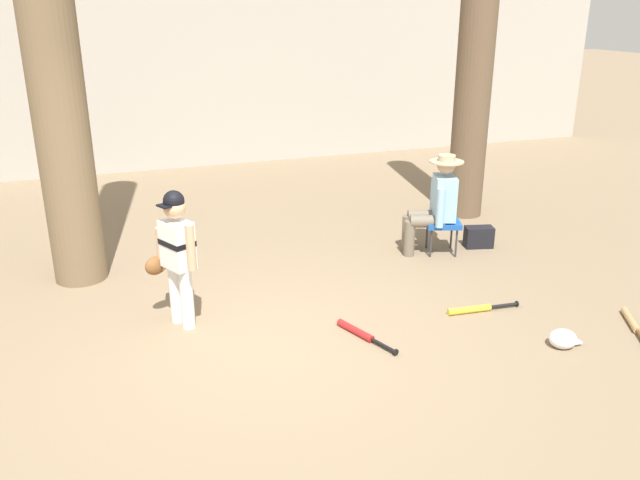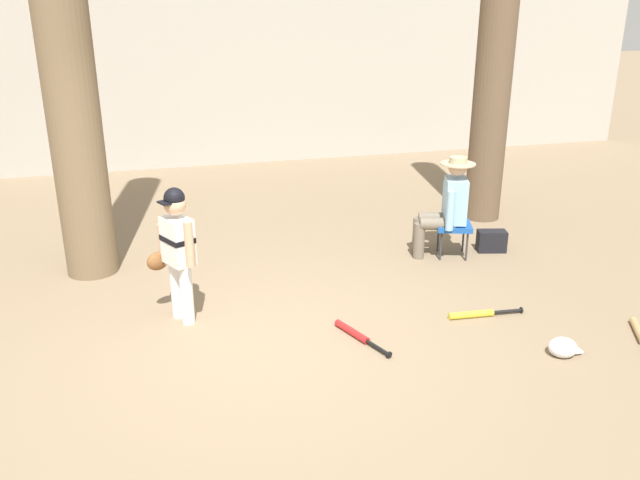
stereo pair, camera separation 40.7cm
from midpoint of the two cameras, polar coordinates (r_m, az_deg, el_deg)
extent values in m
plane|color=#7F6B51|center=(5.75, -2.70, -9.61)|extent=(60.00, 60.00, 0.00)
cube|color=#ADA89E|center=(12.13, -10.71, 13.34)|extent=(18.00, 0.36, 2.95)
cone|color=brown|center=(7.68, -17.84, -2.64)|extent=(0.72, 0.72, 0.33)
cylinder|color=brown|center=(9.04, 16.67, 17.48)|extent=(0.49, 0.49, 5.10)
cone|color=brown|center=(9.48, 15.14, 1.95)|extent=(0.68, 0.68, 0.29)
cylinder|color=white|center=(6.14, -9.78, -4.80)|extent=(0.12, 0.12, 0.58)
cylinder|color=white|center=(6.28, -10.66, -4.26)|extent=(0.12, 0.12, 0.58)
cube|color=white|center=(6.02, -10.52, -0.11)|extent=(0.31, 0.36, 0.44)
cube|color=black|center=(6.01, -10.53, 0.09)|extent=(0.32, 0.37, 0.05)
sphere|color=tan|center=(5.91, -10.73, 3.07)|extent=(0.20, 0.20, 0.20)
sphere|color=black|center=(5.89, -10.77, 3.63)|extent=(0.19, 0.19, 0.19)
cube|color=black|center=(5.86, -11.51, 3.22)|extent=(0.15, 0.17, 0.02)
cylinder|color=tan|center=(5.80, -9.47, -0.40)|extent=(0.11, 0.11, 0.42)
cylinder|color=tan|center=(6.20, -11.81, -0.38)|extent=(0.11, 0.11, 0.40)
ellipsoid|color=brown|center=(6.25, -12.27, -1.84)|extent=(0.25, 0.20, 0.18)
cube|color=#194C9E|center=(7.83, 13.11, 1.23)|extent=(0.51, 0.51, 0.06)
cylinder|color=#333338|center=(7.73, 12.07, -0.44)|extent=(0.02, 0.02, 0.38)
cylinder|color=#333338|center=(8.01, 11.79, 0.32)|extent=(0.02, 0.02, 0.38)
cylinder|color=#333338|center=(7.78, 14.25, -0.49)|extent=(0.02, 0.02, 0.38)
cylinder|color=#333338|center=(8.05, 13.91, 0.26)|extent=(0.02, 0.02, 0.38)
cylinder|color=#6B6051|center=(7.73, 10.20, -0.09)|extent=(0.13, 0.13, 0.43)
cylinder|color=#6B6051|center=(7.92, 10.06, 0.41)|extent=(0.13, 0.13, 0.43)
cylinder|color=#6B6051|center=(7.69, 11.78, 1.38)|extent=(0.43, 0.28, 0.15)
cylinder|color=#6B6051|center=(7.87, 11.60, 1.85)|extent=(0.43, 0.28, 0.15)
cube|color=#8CB7D8|center=(7.73, 13.29, 3.40)|extent=(0.35, 0.42, 0.52)
cylinder|color=#8CB7D8|center=(7.53, 12.90, 2.50)|extent=(0.12, 0.12, 0.46)
cylinder|color=#8CB7D8|center=(7.95, 12.46, 3.46)|extent=(0.12, 0.12, 0.46)
sphere|color=tan|center=(7.63, 13.53, 6.27)|extent=(0.22, 0.22, 0.22)
cylinder|color=tan|center=(7.62, 13.55, 6.51)|extent=(0.40, 0.40, 0.02)
cylinder|color=tan|center=(7.62, 13.57, 6.75)|extent=(0.20, 0.20, 0.09)
cube|color=black|center=(8.17, 16.23, -0.10)|extent=(0.37, 0.26, 0.26)
cylinder|color=tan|center=(6.73, 27.76, -7.08)|extent=(0.27, 0.42, 0.07)
cylinder|color=red|center=(5.97, 4.79, -8.05)|extent=(0.21, 0.43, 0.07)
cylinder|color=black|center=(5.74, 7.17, -9.42)|extent=(0.13, 0.29, 0.03)
cylinder|color=black|center=(5.65, 8.19, -9.99)|extent=(0.06, 0.03, 0.06)
cylinder|color=yellow|center=(6.47, 14.91, -6.37)|extent=(0.45, 0.10, 0.07)
cylinder|color=black|center=(6.64, 17.83, -6.01)|extent=(0.30, 0.06, 0.03)
cylinder|color=black|center=(6.71, 18.96, -5.87)|extent=(0.02, 0.06, 0.06)
ellipsoid|color=silver|center=(6.07, 22.40, -8.75)|extent=(0.25, 0.22, 0.17)
cube|color=silver|center=(6.16, 23.23, -8.87)|extent=(0.10, 0.12, 0.02)
camera|label=1|loc=(0.20, -88.09, 0.70)|focal=36.42mm
camera|label=2|loc=(0.20, 91.91, -0.70)|focal=36.42mm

